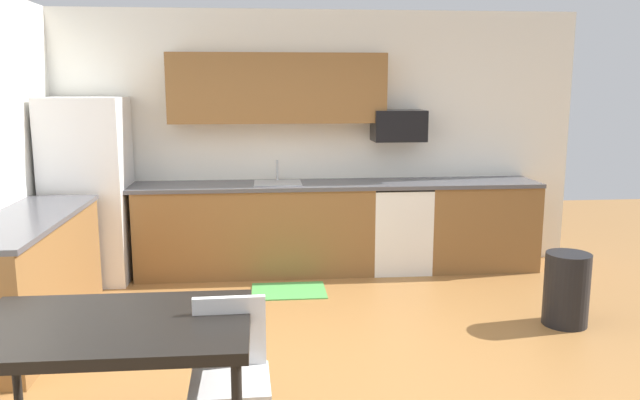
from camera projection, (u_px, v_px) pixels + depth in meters
name	position (u px, v px, depth m)	size (l,w,h in m)	color
ground_plane	(333.00, 366.00, 4.44)	(12.00, 12.00, 0.00)	#9E6B38
wall_back	(306.00, 140.00, 6.79)	(5.80, 0.10, 2.70)	white
cabinet_run_back	(256.00, 231.00, 6.56)	(2.40, 0.60, 0.90)	brown
cabinet_run_back_right	(479.00, 226.00, 6.77)	(1.15, 0.60, 0.90)	brown
cabinet_run_left	(28.00, 279.00, 4.93)	(0.60, 2.00, 0.90)	brown
countertop_back	(308.00, 185.00, 6.52)	(4.80, 0.64, 0.04)	#4C4C51
countertop_left	(23.00, 220.00, 4.85)	(0.64, 2.00, 0.04)	#4C4C51
upper_cabinets_back	(278.00, 88.00, 6.45)	(2.20, 0.34, 0.70)	brown
refrigerator	(89.00, 190.00, 6.25)	(0.76, 0.70, 1.82)	white
oven_range	(398.00, 227.00, 6.69)	(0.60, 0.60, 0.91)	white
microwave	(398.00, 126.00, 6.60)	(0.54, 0.36, 0.32)	black
sink_basin	(278.00, 189.00, 6.50)	(0.48, 0.40, 0.14)	#A5A8AD
sink_faucet	(277.00, 171.00, 6.65)	(0.02, 0.02, 0.24)	#B2B5BA
dining_table	(112.00, 333.00, 3.22)	(1.40, 0.90, 0.76)	black
chair_near_table	(230.00, 368.00, 3.26)	(0.41, 0.41, 0.85)	white
trash_bin	(567.00, 289.00, 5.16)	(0.36, 0.36, 0.60)	black
floor_mat	(289.00, 291.00, 6.03)	(0.70, 0.50, 0.01)	#4CA54C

